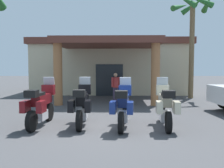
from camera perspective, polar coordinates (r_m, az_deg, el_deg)
The scene contains 8 objects.
ground_plane at distance 8.33m, azimuth -1.54°, elevation -9.83°, with size 80.00×80.00×0.00m, color #424244.
motel_building at distance 19.77m, azimuth -0.25°, elevation 4.21°, with size 11.45×11.52×3.90m.
motorcycle_maroon at distance 8.66m, azimuth -16.02°, elevation -4.72°, with size 0.74×2.21×1.61m.
motorcycle_black at distance 8.48m, azimuth -6.83°, elevation -4.78°, with size 0.70×2.21×1.61m.
motorcycle_blue at distance 8.16m, azimuth 2.59°, elevation -5.11°, with size 0.78×2.21×1.61m.
motorcycle_cream at distance 8.38m, azimuth 12.06°, elevation -4.96°, with size 0.73×2.21×1.61m.
pedestrian at distance 14.02m, azimuth 0.80°, elevation -0.27°, with size 0.46×0.33×1.60m.
palm_tree_near_portico at distance 16.37m, azimuth 17.92°, elevation 13.95°, with size 2.46×2.62×6.49m.
Camera 1 is at (0.26, -8.07, 2.03)m, focal length 40.02 mm.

